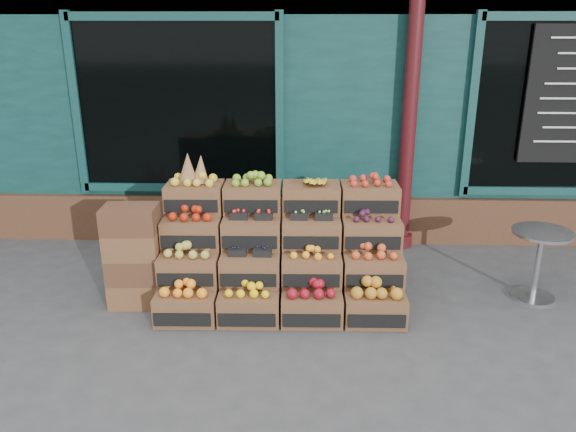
{
  "coord_description": "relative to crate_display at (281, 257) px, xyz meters",
  "views": [
    {
      "loc": [
        -0.01,
        -4.69,
        2.73
      ],
      "look_at": [
        -0.2,
        0.7,
        0.85
      ],
      "focal_mm": 35.0,
      "sensor_mm": 36.0,
      "label": 1
    }
  ],
  "objects": [
    {
      "name": "crate_display",
      "position": [
        0.0,
        0.0,
        0.0
      ],
      "size": [
        2.4,
        1.2,
        1.49
      ],
      "rotation": [
        0.0,
        0.0,
        0.02
      ],
      "color": "brown",
      "rests_on": "ground"
    },
    {
      "name": "spare_crates",
      "position": [
        -1.45,
        -0.19,
        0.06
      ],
      "size": [
        0.53,
        0.38,
        1.04
      ],
      "rotation": [
        0.0,
        0.0,
        0.04
      ],
      "color": "brown",
      "rests_on": "ground"
    },
    {
      "name": "shop_facade",
      "position": [
        0.27,
        4.55,
        1.94
      ],
      "size": [
        12.0,
        6.24,
        4.8
      ],
      "color": "#103735",
      "rests_on": "ground"
    },
    {
      "name": "bistro_table",
      "position": [
        2.62,
        0.06,
        0.01
      ],
      "size": [
        0.59,
        0.59,
        0.75
      ],
      "rotation": [
        0.0,
        0.0,
        -0.37
      ],
      "color": "#B6BABE",
      "rests_on": "ground"
    },
    {
      "name": "ground",
      "position": [
        0.27,
        -0.57,
        -0.46
      ],
      "size": [
        60.0,
        60.0,
        0.0
      ],
      "primitive_type": "plane",
      "color": "#3E3E40",
      "rests_on": "ground"
    },
    {
      "name": "shopkeeper",
      "position": [
        -1.45,
        2.22,
        0.49
      ],
      "size": [
        0.74,
        0.53,
        1.9
      ],
      "primitive_type": "imported",
      "rotation": [
        0.0,
        0.0,
        3.26
      ],
      "color": "#195921",
      "rests_on": "ground"
    }
  ]
}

